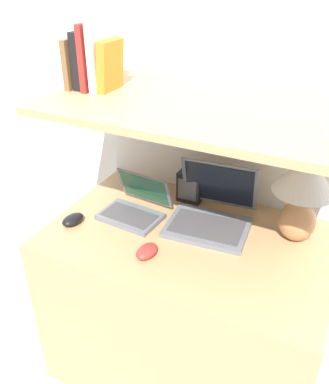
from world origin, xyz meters
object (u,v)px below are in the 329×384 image
object	(u,v)px
computer_mouse	(147,251)
second_mouse	(73,220)
book_red	(94,56)
table_lamp	(304,188)
laptop_large	(211,213)
book_brown	(79,62)
router_box	(191,186)
book_orange	(110,66)
book_black	(86,59)
book_white	(102,56)
laptop_small	(135,207)

from	to	relation	value
computer_mouse	second_mouse	distance (m)	0.37
book_red	table_lamp	bearing A→B (deg)	6.38
computer_mouse	table_lamp	bearing A→B (deg)	37.13
laptop_large	book_brown	bearing A→B (deg)	-175.59
laptop_large	router_box	distance (m)	0.20
laptop_large	computer_mouse	world-z (taller)	laptop_large
book_orange	book_red	bearing A→B (deg)	180.00
book_black	book_white	world-z (taller)	book_white
table_lamp	computer_mouse	world-z (taller)	table_lamp
second_mouse	book_black	bearing A→B (deg)	94.91
router_box	book_black	size ratio (longest dim) A/B	0.66
second_mouse	book_white	distance (m)	0.65
computer_mouse	book_white	bearing A→B (deg)	140.50
laptop_small	second_mouse	bearing A→B (deg)	-138.82
book_orange	second_mouse	bearing A→B (deg)	-112.85
laptop_large	book_black	distance (m)	0.77
laptop_small	book_red	size ratio (longest dim) A/B	1.11
second_mouse	book_white	xyz separation A→B (m)	(0.06, 0.21, 0.61)
router_box	book_brown	distance (m)	0.69
computer_mouse	second_mouse	world-z (taller)	same
book_white	table_lamp	bearing A→B (deg)	6.67
laptop_large	laptop_small	xyz separation A→B (m)	(-0.31, -0.08, -0.01)
router_box	book_white	world-z (taller)	book_white
computer_mouse	router_box	size ratio (longest dim) A/B	0.79
computer_mouse	book_black	bearing A→B (deg)	146.25
computer_mouse	book_red	world-z (taller)	book_red
router_box	book_brown	world-z (taller)	book_brown
table_lamp	book_brown	distance (m)	0.97
second_mouse	router_box	bearing A→B (deg)	47.72
computer_mouse	book_white	xyz separation A→B (m)	(-0.31, 0.26, 0.61)
table_lamp	router_box	size ratio (longest dim) A/B	2.56
book_red	book_white	bearing A→B (deg)	0.00
book_brown	book_black	distance (m)	0.04
second_mouse	book_black	size ratio (longest dim) A/B	0.53
laptop_large	table_lamp	bearing A→B (deg)	8.32
laptop_large	book_orange	bearing A→B (deg)	-174.10
computer_mouse	book_white	world-z (taller)	book_white
book_red	laptop_large	bearing A→B (deg)	5.07
router_box	book_orange	size ratio (longest dim) A/B	0.75
book_orange	book_white	bearing A→B (deg)	180.00
laptop_small	book_black	world-z (taller)	book_black
second_mouse	book_orange	bearing A→B (deg)	67.15
book_orange	router_box	bearing A→B (deg)	33.87
router_box	book_red	bearing A→B (deg)	-151.96
book_red	book_orange	xyz separation A→B (m)	(0.07, 0.00, -0.03)
laptop_large	router_box	bearing A→B (deg)	137.92
second_mouse	book_brown	bearing A→B (deg)	103.95
laptop_small	book_red	xyz separation A→B (m)	(-0.17, 0.04, 0.59)
laptop_small	computer_mouse	xyz separation A→B (m)	(0.17, -0.22, -0.02)
table_lamp	router_box	world-z (taller)	table_lamp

